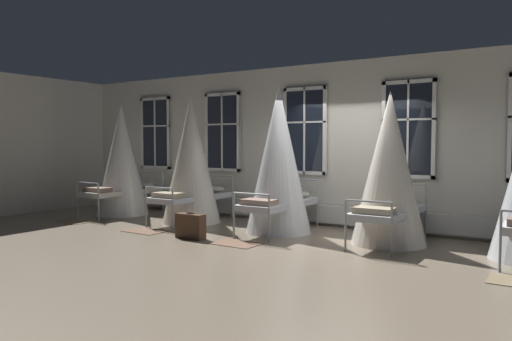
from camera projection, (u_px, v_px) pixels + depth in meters
The scene contains 11 objects.
ground at pixel (325, 239), 8.76m from camera, with size 28.00×28.00×0.00m, color gray.
back_wall_with_windows at pixel (355, 145), 9.83m from camera, with size 15.00×0.10×3.33m, color beige.
window_bank at pixel (353, 176), 9.76m from camera, with size 11.74×0.10×2.79m.
cot_first at pixel (122, 161), 11.72m from camera, with size 1.25×2.00×2.62m.
cot_second at pixel (191, 161), 10.55m from camera, with size 1.25×1.99×2.72m.
cot_third at pixel (279, 161), 9.38m from camera, with size 1.25×2.00×2.80m.
cot_fourth at pixel (389, 170), 8.28m from camera, with size 1.25×1.98×2.57m.
rug_first at pixel (75, 221), 10.70m from camera, with size 0.80×0.56×0.01m, color #8E7A5B.
rug_second at pixel (146, 231), 9.53m from camera, with size 0.80×0.56×0.01m, color brown.
rug_third at pixel (236, 243), 8.35m from camera, with size 0.80×0.56×0.01m, color brown.
suitcase_dark at pixel (190, 226), 8.81m from camera, with size 0.56×0.21×0.47m.
Camera 1 is at (3.73, -7.93, 1.70)m, focal length 34.70 mm.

